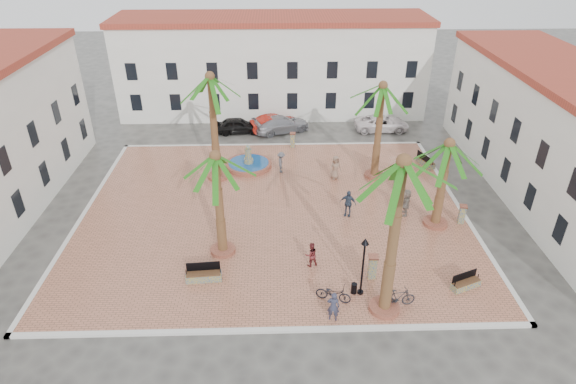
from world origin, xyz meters
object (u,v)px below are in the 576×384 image
at_px(bollard_se, 373,266).
at_px(palm_s, 401,180).
at_px(palm_nw, 211,89).
at_px(car_white, 382,123).
at_px(bench_ne, 425,162).
at_px(car_black, 238,125).
at_px(bollard_n, 293,140).
at_px(bicycle_a, 333,293).
at_px(palm_sw, 216,169).
at_px(pedestrian_north, 281,162).
at_px(palm_e, 447,155).
at_px(pedestrian_east, 406,202).
at_px(pedestrian_fountain_b, 348,203).
at_px(bench_se, 466,284).
at_px(cyclist_a, 333,306).
at_px(fountain, 249,164).
at_px(car_silver, 281,124).
at_px(bicycle_b, 398,298).
at_px(pedestrian_fountain_a, 335,168).
at_px(lamppost_e, 447,158).
at_px(cyclist_b, 311,255).
at_px(lamppost_s, 364,257).
at_px(palm_ne, 382,97).
at_px(bench_s, 204,276).
at_px(bollard_e, 462,214).
at_px(bench_e, 399,187).
at_px(litter_bin, 354,288).

bearing_deg(bollard_se, palm_s, -85.58).
xyz_separation_m(palm_nw, car_white, (14.62, 9.31, -6.55)).
height_order(bench_ne, car_black, car_black).
bearing_deg(bollard_n, bicycle_a, -85.80).
bearing_deg(palm_sw, pedestrian_north, 70.11).
relative_size(palm_e, pedestrian_east, 3.23).
xyz_separation_m(palm_nw, pedestrian_fountain_b, (9.32, -5.69, -6.16)).
relative_size(bench_se, pedestrian_east, 0.94).
distance_m(bench_ne, cyclist_a, 19.43).
distance_m(fountain, car_silver, 7.99).
distance_m(palm_s, bicycle_a, 7.65).
distance_m(fountain, bicycle_b, 18.31).
distance_m(bench_se, pedestrian_fountain_a, 13.98).
height_order(palm_s, car_black, palm_s).
relative_size(bicycle_a, pedestrian_fountain_a, 1.01).
bearing_deg(palm_nw, palm_s, -55.70).
distance_m(lamppost_e, pedestrian_east, 4.96).
bearing_deg(car_black, pedestrian_fountain_a, -144.25).
distance_m(pedestrian_fountain_a, car_black, 12.49).
relative_size(palm_e, pedestrian_fountain_b, 3.25).
relative_size(palm_sw, bicycle_b, 3.65).
bearing_deg(palm_e, bench_ne, 78.72).
bearing_deg(pedestrian_fountain_a, bicycle_a, -118.98).
bearing_deg(fountain, cyclist_b, -71.92).
relative_size(palm_s, car_silver, 1.68).
relative_size(palm_sw, lamppost_s, 1.86).
distance_m(pedestrian_fountain_b, car_black, 16.98).
height_order(fountain, bollard_n, fountain).
bearing_deg(pedestrian_east, pedestrian_north, -114.01).
relative_size(lamppost_s, car_black, 0.85).
relative_size(fountain, palm_ne, 0.49).
bearing_deg(bench_ne, palm_s, 138.53).
height_order(bench_s, bollard_se, bollard_se).
bearing_deg(car_white, bicycle_a, 162.79).
distance_m(palm_nw, bollard_e, 19.16).
height_order(bench_ne, bicycle_b, bicycle_b).
height_order(bench_e, bollard_e, bollard_e).
bearing_deg(bollard_e, bench_ne, 90.13).
bearing_deg(car_silver, bench_e, -164.92).
bearing_deg(fountain, bicycle_a, -71.92).
bearing_deg(palm_ne, bench_ne, 21.69).
xyz_separation_m(litter_bin, pedestrian_fountain_b, (0.69, 7.72, 0.64)).
height_order(bench_s, pedestrian_north, pedestrian_north).
distance_m(pedestrian_fountain_a, pedestrian_east, 6.71).
distance_m(bollard_se, bicycle_a, 3.01).
bearing_deg(palm_nw, pedestrian_fountain_b, -31.41).
bearing_deg(bicycle_a, palm_sw, 72.90).
distance_m(litter_bin, pedestrian_fountain_b, 7.78).
relative_size(palm_nw, pedestrian_fountain_b, 4.38).
height_order(pedestrian_fountain_a, pedestrian_north, pedestrian_fountain_a).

